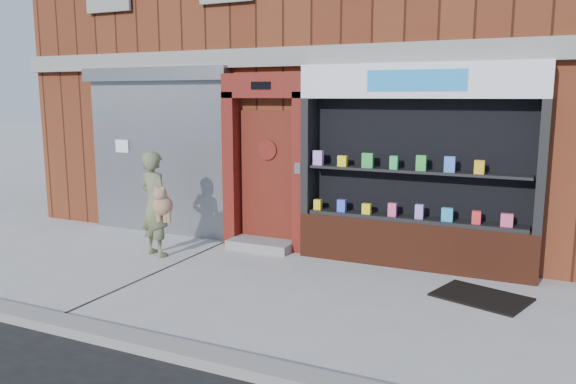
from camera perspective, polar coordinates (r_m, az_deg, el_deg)
The scene contains 8 objects.
ground at distance 7.70m, azimuth -3.61°, elevation -9.51°, with size 80.00×80.00×0.00m, color #9E9E99.
curb at distance 6.02m, azimuth -13.78°, elevation -14.87°, with size 60.00×0.30×0.12m, color gray.
building at distance 12.94m, azimuth 9.50°, elevation 16.12°, with size 12.00×8.16×8.00m.
shutter_bay at distance 10.57m, azimuth -13.09°, elevation 5.06°, with size 3.10×0.30×3.04m.
red_door_bay at distance 9.33m, azimuth -2.30°, elevation 3.10°, with size 1.52×0.58×2.90m.
pharmacy_bay at distance 8.45m, azimuth 12.79°, elevation 1.59°, with size 3.50×0.41×3.00m.
woman at distance 9.14m, azimuth -13.30°, elevation -1.18°, with size 0.74×0.57×1.68m.
doormat at distance 7.66m, azimuth 19.03°, elevation -10.05°, with size 1.10×0.77×0.03m, color black.
Camera 1 is at (3.49, -6.37, 2.54)m, focal length 35.00 mm.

